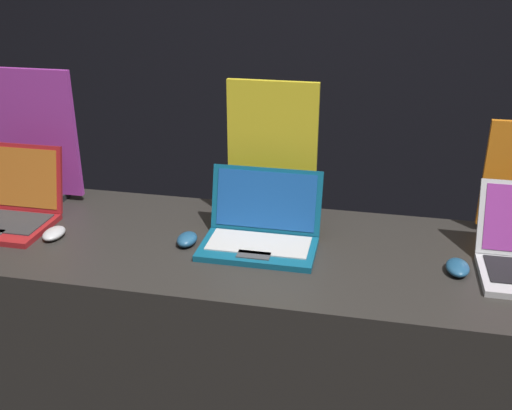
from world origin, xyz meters
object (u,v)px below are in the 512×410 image
object	(u,v)px
laptop_middle	(261,229)
promo_stand_middle	(272,157)
mouse_middle	(187,239)
laptop_front	(10,207)
mouse_back	(458,267)
mouse_front	(54,233)
promo_stand_front	(38,138)

from	to	relation	value
laptop_middle	promo_stand_middle	size ratio (longest dim) A/B	0.74
mouse_middle	laptop_middle	bearing A→B (deg)	12.38
laptop_front	mouse_back	bearing A→B (deg)	-1.71
laptop_front	mouse_middle	size ratio (longest dim) A/B	3.38
laptop_front	promo_stand_middle	world-z (taller)	promo_stand_middle
mouse_back	promo_stand_middle	bearing A→B (deg)	158.36
promo_stand_middle	mouse_back	distance (m)	0.71
laptop_front	mouse_front	xyz separation A→B (m)	(0.21, -0.08, -0.05)
mouse_front	promo_stand_front	world-z (taller)	promo_stand_front
mouse_middle	laptop_front	bearing A→B (deg)	176.83
promo_stand_front	promo_stand_middle	world-z (taller)	promo_stand_middle
mouse_middle	mouse_back	size ratio (longest dim) A/B	0.89
promo_stand_front	laptop_middle	distance (m)	0.96
mouse_back	laptop_middle	bearing A→B (deg)	174.36
promo_stand_middle	laptop_front	bearing A→B (deg)	-167.55
mouse_front	promo_stand_middle	distance (m)	0.79
mouse_back	mouse_middle	bearing A→B (deg)	179.43
promo_stand_front	mouse_middle	world-z (taller)	promo_stand_front
mouse_front	promo_stand_front	bearing A→B (deg)	123.61
laptop_middle	mouse_back	size ratio (longest dim) A/B	3.50
laptop_front	laptop_middle	size ratio (longest dim) A/B	0.86
mouse_middle	promo_stand_front	bearing A→B (deg)	157.94
laptop_front	laptop_middle	distance (m)	0.92
promo_stand_front	promo_stand_middle	xyz separation A→B (m)	(0.92, -0.03, 0.00)
promo_stand_front	mouse_front	bearing A→B (deg)	-56.39
laptop_middle	mouse_middle	distance (m)	0.25
laptop_front	promo_stand_middle	distance (m)	0.96
laptop_middle	promo_stand_middle	xyz separation A→B (m)	(0.00, 0.19, 0.19)
promo_stand_front	mouse_back	distance (m)	1.59
promo_stand_front	laptop_middle	world-z (taller)	promo_stand_front
laptop_middle	promo_stand_front	bearing A→B (deg)	166.51
mouse_front	mouse_middle	bearing A→B (deg)	5.55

